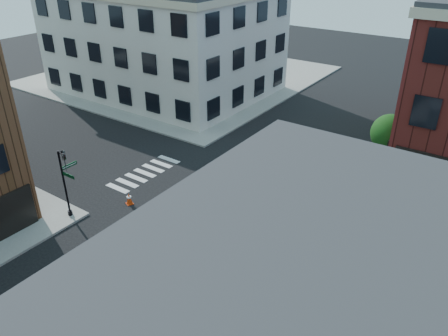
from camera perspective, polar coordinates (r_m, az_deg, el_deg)
ground at (r=28.98m, az=-0.32°, el=-4.50°), size 120.00×120.00×0.00m
sidewalk_nw at (r=56.10m, az=-5.55°, el=11.96°), size 30.00×30.00×0.15m
building_nw at (r=49.87m, az=-7.85°, el=16.21°), size 22.00×16.00×11.00m
tree_near at (r=33.02m, az=20.91°, el=4.03°), size 2.69×2.69×4.49m
tree_far at (r=38.63m, az=23.33°, el=6.53°), size 2.43×2.43×4.07m
signal_pole at (r=27.80m, az=-19.98°, el=-1.07°), size 1.29×1.24×4.60m
box_truck at (r=20.52m, az=22.58°, el=-16.05°), size 8.90×3.28×3.96m
traffic_cone at (r=29.29m, az=-12.29°, el=-3.95°), size 0.56×0.56×0.80m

